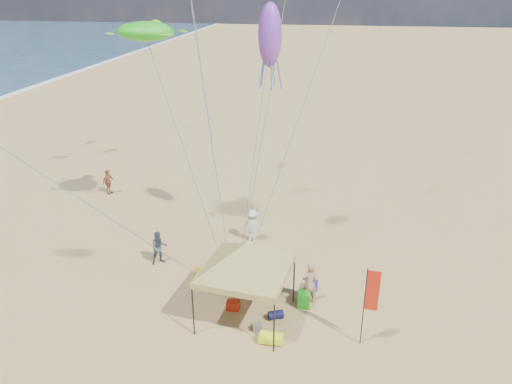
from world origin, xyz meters
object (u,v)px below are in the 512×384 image
beach_cart (271,338)px  canopy_tent (246,247)px  cooler_blue (311,285)px  feather_flag (370,296)px  cooler_red (233,305)px  person_near_b (159,248)px  person_near_a (309,283)px  chair_green (304,299)px  person_far_a (108,182)px  chair_yellow (200,277)px  person_near_c (252,225)px

beach_cart → canopy_tent: bearing=132.3°
canopy_tent → cooler_blue: canopy_tent is taller
feather_flag → cooler_red: 5.80m
cooler_red → person_near_b: person_near_b is taller
person_near_a → person_near_b: person_near_a is taller
chair_green → person_far_a: (-13.15, 9.74, 0.46)m
chair_yellow → person_near_c: bearing=69.4°
person_near_c → person_near_b: bearing=40.8°
person_near_a → person_near_c: person_near_a is taller
cooler_blue → chair_yellow: size_ratio=0.77×
cooler_red → beach_cart: 2.53m
person_near_a → person_far_a: (-13.33, 9.41, -0.14)m
feather_flag → person_near_c: bearing=127.6°
canopy_tent → feather_flag: size_ratio=1.93×
person_near_b → person_near_c: person_near_c is taller
feather_flag → cooler_blue: (-2.21, 3.28, -1.99)m
person_near_b → chair_green: bearing=-54.4°
chair_yellow → beach_cart: chair_yellow is taller
cooler_blue → beach_cart: bearing=-108.6°
person_near_b → person_far_a: 9.62m
chair_yellow → person_near_a: size_ratio=0.37×
cooler_red → person_near_c: (-0.23, 5.89, 0.69)m
person_far_a → chair_green: bearing=-113.8°
person_near_c → cooler_red: bearing=96.8°
person_far_a → person_near_b: bearing=-128.1°
chair_yellow → person_far_a: size_ratio=0.43×
chair_green → person_near_a: (0.18, 0.32, 0.60)m
person_far_a → beach_cart: bearing=-122.4°
cooler_red → chair_green: size_ratio=0.77×
canopy_tent → person_near_b: (-4.84, 3.40, -2.44)m
canopy_tent → person_near_b: 6.40m
cooler_blue → person_near_a: 1.25m
beach_cart → person_far_a: 17.18m
person_far_a → cooler_blue: bearing=-109.4°
cooler_blue → person_near_c: person_near_c is taller
chair_yellow → person_near_c: person_near_c is taller
chair_yellow → person_near_b: person_near_b is taller
chair_green → beach_cart: bearing=-113.1°
person_near_c → person_near_a: bearing=128.3°
chair_green → chair_yellow: (-4.70, 0.92, 0.00)m
beach_cart → person_near_c: person_near_c is taller
cooler_red → person_near_a: 3.29m
chair_yellow → person_near_c: size_ratio=0.40×
chair_yellow → cooler_red: bearing=-40.9°
person_near_b → chair_yellow: bearing=-66.5°
cooler_blue → person_far_a: person_far_a is taller
cooler_blue → beach_cart: cooler_blue is taller
feather_flag → chair_green: bearing=141.2°
cooler_blue → chair_yellow: bearing=-175.3°
chair_green → person_near_a: bearing=61.4°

